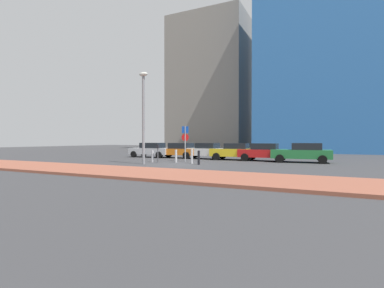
# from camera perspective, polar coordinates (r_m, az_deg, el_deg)

# --- Properties ---
(ground_plane) EXTENTS (120.00, 120.00, 0.00)m
(ground_plane) POSITION_cam_1_polar(r_m,az_deg,el_deg) (20.57, -2.65, -4.11)
(ground_plane) COLOR #38383A
(sidewalk_brick) EXTENTS (40.00, 4.22, 0.14)m
(sidewalk_brick) POSITION_cam_1_polar(r_m,az_deg,el_deg) (15.59, -13.21, -5.45)
(sidewalk_brick) COLOR #93513D
(sidewalk_brick) RESTS_ON ground
(parked_car_silver) EXTENTS (4.40, 2.07, 1.47)m
(parked_car_silver) POSITION_cam_1_polar(r_m,az_deg,el_deg) (29.22, -8.16, -1.15)
(parked_car_silver) COLOR #B7BABF
(parked_car_silver) RESTS_ON ground
(parked_car_orange) EXTENTS (4.46, 2.05, 1.47)m
(parked_car_orange) POSITION_cam_1_polar(r_m,az_deg,el_deg) (27.80, -2.76, -1.25)
(parked_car_orange) COLOR orange
(parked_car_orange) RESTS_ON ground
(parked_car_white) EXTENTS (4.46, 2.12, 1.48)m
(parked_car_white) POSITION_cam_1_polar(r_m,az_deg,el_deg) (26.51, 2.65, -1.35)
(parked_car_white) COLOR white
(parked_car_white) RESTS_ON ground
(parked_car_yellow) EXTENTS (4.18, 2.20, 1.48)m
(parked_car_yellow) POSITION_cam_1_polar(r_m,az_deg,el_deg) (25.34, 8.62, -1.45)
(parked_car_yellow) COLOR gold
(parked_car_yellow) RESTS_ON ground
(parked_car_red) EXTENTS (4.06, 1.90, 1.48)m
(parked_car_red) POSITION_cam_1_polar(r_m,az_deg,el_deg) (24.54, 14.21, -1.53)
(parked_car_red) COLOR red
(parked_car_red) RESTS_ON ground
(parked_car_green) EXTENTS (4.55, 2.25, 1.52)m
(parked_car_green) POSITION_cam_1_polar(r_m,az_deg,el_deg) (23.86, 21.23, -1.58)
(parked_car_green) COLOR #237238
(parked_car_green) RESTS_ON ground
(parking_sign_post) EXTENTS (0.59, 0.18, 2.91)m
(parking_sign_post) POSITION_cam_1_polar(r_m,az_deg,el_deg) (23.24, -1.38, 0.98)
(parking_sign_post) COLOR gray
(parking_sign_post) RESTS_ON ground
(parking_meter) EXTENTS (0.18, 0.14, 1.41)m
(parking_meter) POSITION_cam_1_polar(r_m,az_deg,el_deg) (22.39, -6.87, -1.37)
(parking_meter) COLOR #4C4C51
(parking_meter) RESTS_ON ground
(street_lamp) EXTENTS (0.70, 0.36, 6.70)m
(street_lamp) POSITION_cam_1_polar(r_m,az_deg,el_deg) (21.12, -9.72, 6.78)
(street_lamp) COLOR gray
(street_lamp) RESTS_ON ground
(traffic_bollard_near) EXTENTS (0.17, 0.17, 1.01)m
(traffic_bollard_near) POSITION_cam_1_polar(r_m,az_deg,el_deg) (20.26, 1.36, -2.75)
(traffic_bollard_near) COLOR black
(traffic_bollard_near) RESTS_ON ground
(traffic_bollard_mid) EXTENTS (0.17, 0.17, 1.00)m
(traffic_bollard_mid) POSITION_cam_1_polar(r_m,az_deg,el_deg) (22.24, -3.23, -2.44)
(traffic_bollard_mid) COLOR #B7B7BC
(traffic_bollard_mid) RESTS_ON ground
(traffic_bollard_far) EXTENTS (0.17, 0.17, 1.08)m
(traffic_bollard_far) POSITION_cam_1_polar(r_m,az_deg,el_deg) (21.21, -0.03, -2.50)
(traffic_bollard_far) COLOR #B7B7BC
(traffic_bollard_far) RESTS_ON ground
(traffic_bollard_edge) EXTENTS (0.18, 0.18, 0.94)m
(traffic_bollard_edge) POSITION_cam_1_polar(r_m,az_deg,el_deg) (22.82, -7.93, -2.44)
(traffic_bollard_edge) COLOR #B7B7BC
(traffic_bollard_edge) RESTS_ON ground
(building_colorful_midrise) EXTENTS (19.60, 17.57, 28.44)m
(building_colorful_midrise) POSITION_cam_1_polar(r_m,az_deg,el_deg) (50.04, 25.82, 15.16)
(building_colorful_midrise) COLOR #3372BF
(building_colorful_midrise) RESTS_ON ground
(building_under_construction) EXTENTS (14.72, 10.11, 25.59)m
(building_under_construction) POSITION_cam_1_polar(r_m,az_deg,el_deg) (57.27, 3.59, 11.93)
(building_under_construction) COLOR gray
(building_under_construction) RESTS_ON ground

